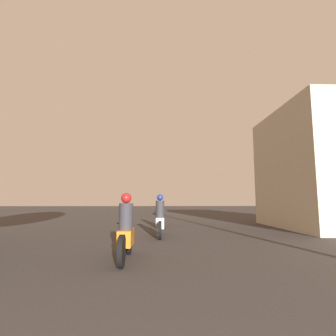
% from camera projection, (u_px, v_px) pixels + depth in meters
% --- Properties ---
extents(motorcycle_orange, '(0.60, 2.04, 1.53)m').
position_uv_depth(motorcycle_orange, '(126.00, 233.00, 6.00)').
color(motorcycle_orange, black).
rests_on(motorcycle_orange, ground_plane).
extents(motorcycle_silver, '(0.60, 2.04, 1.58)m').
position_uv_depth(motorcycle_silver, '(160.00, 220.00, 9.83)').
color(motorcycle_silver, black).
rests_on(motorcycle_silver, ground_plane).
extents(motorcycle_white, '(0.60, 1.85, 1.54)m').
position_uv_depth(motorcycle_white, '(160.00, 215.00, 13.10)').
color(motorcycle_white, black).
rests_on(motorcycle_white, ground_plane).
extents(building_right_near, '(5.70, 6.27, 5.85)m').
position_uv_depth(building_right_near, '(334.00, 168.00, 13.04)').
color(building_right_near, beige).
rests_on(building_right_near, ground_plane).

